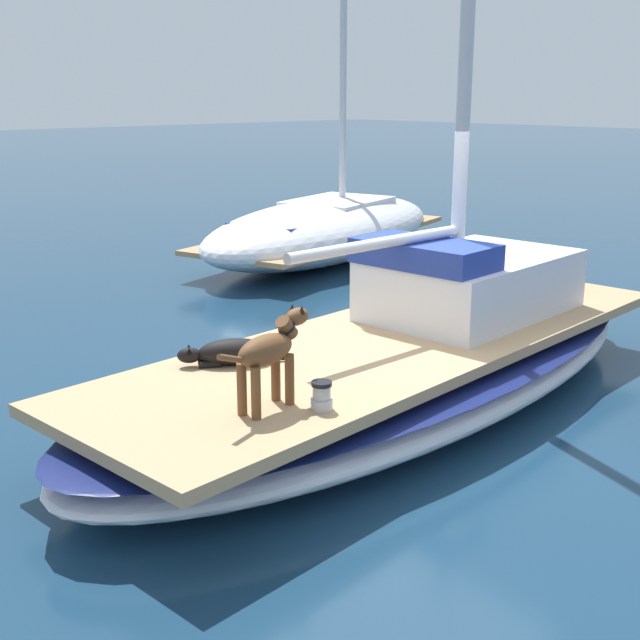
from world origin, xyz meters
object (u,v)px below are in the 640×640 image
at_px(sailboat_main, 398,370).
at_px(dog_brown, 270,352).
at_px(moored_boat_port_side, 324,228).
at_px(dog_black, 230,352).
at_px(deck_winch, 322,396).

relative_size(sailboat_main, dog_brown, 7.90).
bearing_deg(moored_boat_port_side, dog_brown, -45.49).
relative_size(sailboat_main, dog_black, 8.69).
bearing_deg(deck_winch, dog_brown, -138.45).
bearing_deg(dog_black, moored_boat_port_side, 131.28).
height_order(dog_black, deck_winch, dog_black).
distance_m(dog_brown, deck_winch, 0.49).
relative_size(dog_black, moored_boat_port_side, 0.13).
relative_size(sailboat_main, deck_winch, 35.23).
bearing_deg(deck_winch, moored_boat_port_side, 136.90).
height_order(sailboat_main, dog_black, dog_black).
height_order(sailboat_main, moored_boat_port_side, moored_boat_port_side).
relative_size(sailboat_main, moored_boat_port_side, 1.10).
distance_m(sailboat_main, dog_black, 1.75).
relative_size(dog_black, deck_winch, 4.05).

